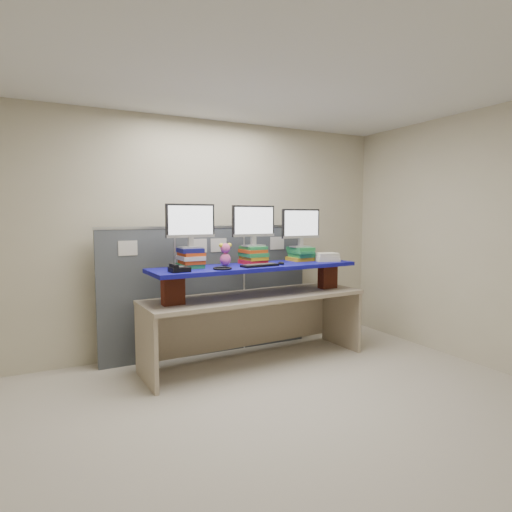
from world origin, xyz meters
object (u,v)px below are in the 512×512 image
desk_phone (179,269)px  blue_board (256,267)px  desk (256,309)px  keyboard (260,265)px  monitor_center (253,223)px  monitor_right (301,226)px  monitor_left (190,223)px

desk_phone → blue_board: bearing=7.4°
desk → keyboard: bearing=-103.3°
desk → monitor_center: monitor_center is taller
desk → monitor_right: bearing=9.8°
blue_board → desk_phone: bearing=-172.2°
blue_board → monitor_center: (0.03, 0.12, 0.48)m
desk → blue_board: 0.47m
desk → monitor_left: (-0.72, 0.08, 0.96)m
desk → keyboard: size_ratio=5.93×
blue_board → monitor_center: size_ratio=4.46×
monitor_right → keyboard: size_ratio=1.23×
monitor_right → keyboard: bearing=-160.2°
keyboard → monitor_center: bearing=71.4°
keyboard → monitor_left: bearing=155.5°
monitor_left → keyboard: monitor_left is taller
keyboard → desk_phone: size_ratio=2.25×
monitor_right → keyboard: 0.87m
blue_board → monitor_left: monitor_left is taller
monitor_left → keyboard: bearing=-20.8°
monitor_center → keyboard: 0.52m
desk_phone → monitor_right: bearing=8.2°
desk → monitor_left: size_ratio=4.84×
monitor_center → desk_phone: 1.09m
blue_board → keyboard: keyboard is taller
blue_board → monitor_right: monitor_right is taller
monitor_left → monitor_right: monitor_left is taller
monitor_center → monitor_left: bearing=-180.0°
desk → blue_board: bearing=0.0°
desk → desk_phone: 1.08m
blue_board → monitor_center: 0.50m
blue_board → monitor_center: monitor_center is taller
blue_board → monitor_left: (-0.72, 0.08, 0.49)m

